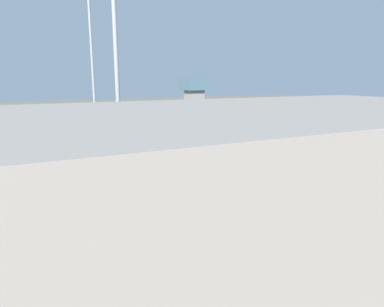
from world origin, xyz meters
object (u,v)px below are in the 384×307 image
(train_on_track_3, at_px, (196,156))
(light_mast_1, at_px, (115,33))
(train_on_track_4, at_px, (236,159))
(light_mast_2, at_px, (91,51))
(train_on_track_5, at_px, (153,180))
(train_on_track_0, at_px, (196,138))
(control_tower, at_px, (194,102))
(train_on_track_2, at_px, (273,141))
(maintenance_shed, at_px, (224,204))

(train_on_track_3, height_order, light_mast_1, light_mast_1)
(train_on_track_4, relative_size, light_mast_2, 3.69)
(train_on_track_5, relative_size, light_mast_2, 2.91)
(train_on_track_3, height_order, train_on_track_5, same)
(train_on_track_0, height_order, control_tower, control_tower)
(train_on_track_2, bearing_deg, train_on_track_4, 32.31)
(train_on_track_4, distance_m, light_mast_2, 33.45)
(train_on_track_2, bearing_deg, train_on_track_0, -39.40)
(train_on_track_3, height_order, control_tower, control_tower)
(maintenance_shed, bearing_deg, train_on_track_0, -116.02)
(train_on_track_4, bearing_deg, train_on_track_3, -48.31)
(train_on_track_4, bearing_deg, train_on_track_5, 17.63)
(train_on_track_0, distance_m, train_on_track_3, 17.04)
(train_on_track_0, xyz_separation_m, light_mast_2, (20.08, -3.39, 17.37))
(light_mast_2, bearing_deg, train_on_track_4, 125.11)
(control_tower, bearing_deg, train_on_track_2, 98.32)
(train_on_track_5, distance_m, light_mast_1, 17.81)
(train_on_track_4, bearing_deg, light_mast_2, -54.89)
(train_on_track_3, relative_size, train_on_track_5, 1.27)
(light_mast_2, xyz_separation_m, control_tower, (-28.35, -13.31, -11.00))
(train_on_track_5, xyz_separation_m, light_mast_1, (5.04, 3.74, 16.67))
(train_on_track_2, xyz_separation_m, light_mast_2, (32.26, -13.39, 17.43))
(train_on_track_0, bearing_deg, train_on_track_3, 61.65)
(train_on_track_0, bearing_deg, train_on_track_5, 52.23)
(train_on_track_3, bearing_deg, control_tower, -117.30)
(train_on_track_5, bearing_deg, light_mast_2, -88.57)
(train_on_track_5, relative_size, light_mast_1, 3.04)
(train_on_track_5, relative_size, control_tower, 6.24)
(train_on_track_5, height_order, light_mast_1, light_mast_1)
(train_on_track_2, height_order, light_mast_2, light_mast_2)
(train_on_track_2, bearing_deg, train_on_track_3, 13.86)
(train_on_track_2, distance_m, maintenance_shed, 49.70)
(light_mast_1, xyz_separation_m, light_mast_2, (-4.33, -32.12, 0.70))
(train_on_track_0, relative_size, train_on_track_3, 0.58)
(light_mast_1, relative_size, control_tower, 2.05)
(train_on_track_0, height_order, light_mast_2, light_mast_2)
(train_on_track_3, distance_m, light_mast_1, 27.07)
(train_on_track_2, height_order, control_tower, control_tower)
(train_on_track_2, distance_m, control_tower, 27.74)
(light_mast_1, bearing_deg, maintenance_shed, 97.29)
(control_tower, bearing_deg, light_mast_1, 54.27)
(train_on_track_4, height_order, train_on_track_5, same)
(train_on_track_4, xyz_separation_m, light_mast_2, (16.44, -23.39, 17.37))
(train_on_track_2, xyz_separation_m, control_tower, (3.91, -26.70, 6.44))
(light_mast_1, relative_size, maintenance_shed, 0.66)
(train_on_track_4, height_order, light_mast_2, light_mast_2)
(train_on_track_3, xyz_separation_m, light_mast_2, (11.99, -18.39, 17.37))
(train_on_track_4, distance_m, control_tower, 39.11)
(light_mast_2, height_order, maintenance_shed, light_mast_2)
(train_on_track_4, distance_m, maintenance_shed, 31.92)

